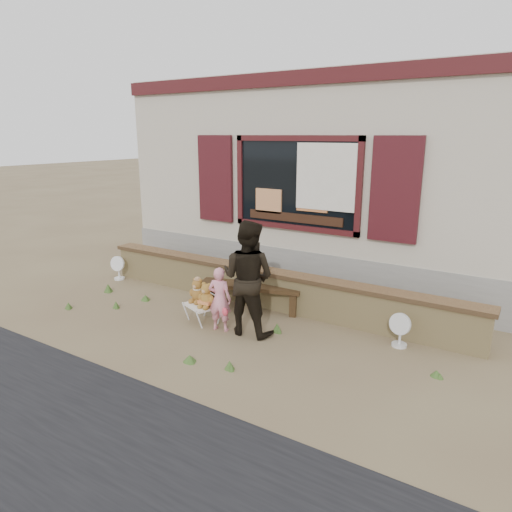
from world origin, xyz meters
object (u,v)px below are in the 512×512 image
Objects in this scene: bench at (250,291)px; teddy_bear_left at (198,290)px; teddy_bear_right at (207,294)px; folding_chair at (203,306)px; child at (220,299)px; adult at (248,278)px.

teddy_bear_left is (-0.48, -0.81, 0.18)m from bench.
teddy_bear_left is 0.28m from teddy_bear_right.
folding_chair is 0.61× the size of child.
bench is at bearing 80.31° from teddy_bear_left.
folding_chair is 1.52× the size of teddy_bear_right.
adult is (0.96, 0.00, 0.36)m from teddy_bear_left.
bench is at bearing 97.47° from teddy_bear_right.
child reaches higher than bench.
adult is at bearing 29.56° from teddy_bear_right.
child is 0.58× the size of adult.
teddy_bear_right is 0.40× the size of child.
adult is at bearing 24.78° from folding_chair.
adult reaches higher than bench.
adult reaches higher than teddy_bear_right.
adult is (0.70, 0.10, 0.36)m from teddy_bear_right.
bench is 1.08m from adult.
adult is (0.48, -0.81, 0.54)m from bench.
folding_chair is 1.02m from adult.
child reaches higher than folding_chair.
adult reaches higher than teddy_bear_left.
teddy_bear_left reaches higher than bench.
teddy_bear_left is at bearing -3.51° from adult.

